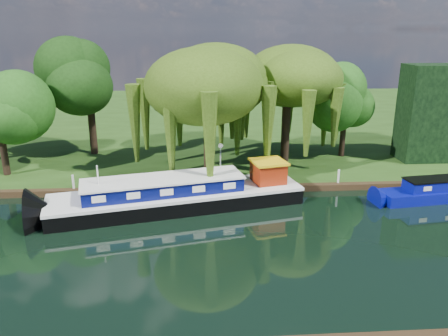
{
  "coord_description": "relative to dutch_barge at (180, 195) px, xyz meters",
  "views": [
    {
      "loc": [
        -1.25,
        -21.1,
        11.17
      ],
      "look_at": [
        0.42,
        5.09,
        2.8
      ],
      "focal_mm": 35.0,
      "sensor_mm": 36.0,
      "label": 1
    }
  ],
  "objects": [
    {
      "name": "ground",
      "position": [
        2.45,
        -5.62,
        -0.86
      ],
      "size": [
        120.0,
        120.0,
        0.0
      ],
      "primitive_type": "plane",
      "color": "black"
    },
    {
      "name": "far_bank",
      "position": [
        2.45,
        28.38,
        -0.63
      ],
      "size": [
        120.0,
        52.0,
        0.45
      ],
      "primitive_type": "cube",
      "color": "#1E3A0F",
      "rests_on": "ground"
    },
    {
      "name": "dutch_barge",
      "position": [
        0.0,
        0.0,
        0.0
      ],
      "size": [
        16.76,
        7.24,
        3.45
      ],
      "rotation": [
        0.0,
        0.0,
        0.23
      ],
      "color": "black",
      "rests_on": "ground"
    },
    {
      "name": "red_dinghy",
      "position": [
        -5.41,
        -0.26,
        -0.86
      ],
      "size": [
        3.63,
        2.83,
        0.69
      ],
      "primitive_type": "imported",
      "rotation": [
        0.0,
        0.0,
        1.42
      ],
      "color": "maroon",
      "rests_on": "ground"
    },
    {
      "name": "willow_left",
      "position": [
        2.04,
        5.61,
        6.34
      ],
      "size": [
        7.75,
        7.75,
        9.28
      ],
      "color": "black",
      "rests_on": "far_bank"
    },
    {
      "name": "willow_right",
      "position": [
        8.62,
        8.69,
        5.92
      ],
      "size": [
        7.12,
        7.12,
        8.67
      ],
      "color": "black",
      "rests_on": "far_bank"
    },
    {
      "name": "tree_far_mid",
      "position": [
        -8.07,
        11.97,
        5.99
      ],
      "size": [
        5.68,
        5.68,
        9.29
      ],
      "color": "black",
      "rests_on": "far_bank"
    },
    {
      "name": "tree_far_right",
      "position": [
        13.95,
        9.79,
        4.4
      ],
      "size": [
        4.26,
        4.26,
        6.97
      ],
      "color": "black",
      "rests_on": "far_bank"
    },
    {
      "name": "conifer_hedge",
      "position": [
        21.45,
        8.38,
        3.59
      ],
      "size": [
        6.0,
        3.0,
        8.0
      ],
      "primitive_type": "cube",
      "color": "black",
      "rests_on": "far_bank"
    },
    {
      "name": "lamppost",
      "position": [
        2.95,
        4.88,
        1.56
      ],
      "size": [
        0.36,
        0.36,
        2.56
      ],
      "color": "silver",
      "rests_on": "far_bank"
    },
    {
      "name": "mooring_posts",
      "position": [
        1.95,
        2.78,
        0.09
      ],
      "size": [
        19.16,
        0.16,
        1.0
      ],
      "color": "silver",
      "rests_on": "far_bank"
    },
    {
      "name": "reeds_near",
      "position": [
        9.32,
        -13.2,
        -0.31
      ],
      "size": [
        33.7,
        1.5,
        1.1
      ],
      "color": "#234F15",
      "rests_on": "ground"
    }
  ]
}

